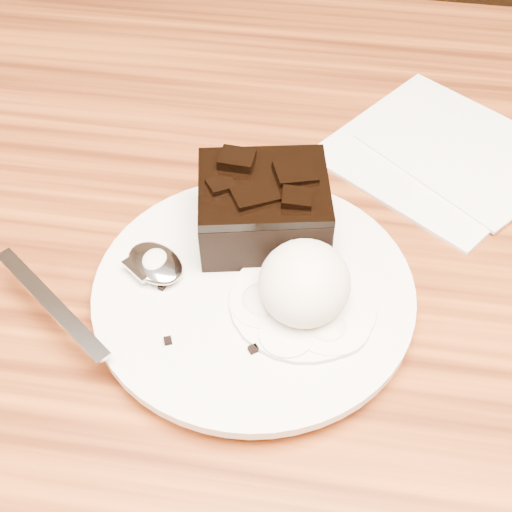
# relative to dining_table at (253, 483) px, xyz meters

# --- Properties ---
(dining_table) EXTENTS (1.20, 0.80, 0.75)m
(dining_table) POSITION_rel_dining_table_xyz_m (0.00, 0.00, 0.00)
(dining_table) COLOR #4A1F0E
(dining_table) RESTS_ON floor
(plate) EXTENTS (0.22, 0.22, 0.02)m
(plate) POSITION_rel_dining_table_xyz_m (0.01, -0.04, 0.38)
(plate) COLOR silver
(plate) RESTS_ON dining_table
(brownie) EXTENTS (0.10, 0.09, 0.04)m
(brownie) POSITION_rel_dining_table_xyz_m (0.01, 0.01, 0.41)
(brownie) COLOR black
(brownie) RESTS_ON plate
(ice_cream_scoop) EXTENTS (0.06, 0.06, 0.05)m
(ice_cream_scoop) POSITION_rel_dining_table_xyz_m (0.04, -0.05, 0.41)
(ice_cream_scoop) COLOR white
(ice_cream_scoop) RESTS_ON plate
(melt_puddle) EXTENTS (0.10, 0.10, 0.00)m
(melt_puddle) POSITION_rel_dining_table_xyz_m (0.04, -0.05, 0.39)
(melt_puddle) COLOR white
(melt_puddle) RESTS_ON plate
(spoon) EXTENTS (0.16, 0.14, 0.01)m
(spoon) POSITION_rel_dining_table_xyz_m (-0.06, -0.03, 0.40)
(spoon) COLOR silver
(spoon) RESTS_ON plate
(napkin) EXTENTS (0.23, 0.23, 0.01)m
(napkin) POSITION_rel_dining_table_xyz_m (0.14, 0.14, 0.38)
(napkin) COLOR white
(napkin) RESTS_ON dining_table
(crumb_a) EXTENTS (0.01, 0.01, 0.00)m
(crumb_a) POSITION_rel_dining_table_xyz_m (0.02, -0.09, 0.40)
(crumb_a) COLOR black
(crumb_a) RESTS_ON plate
(crumb_b) EXTENTS (0.01, 0.01, 0.00)m
(crumb_b) POSITION_rel_dining_table_xyz_m (0.04, -0.06, 0.39)
(crumb_b) COLOR black
(crumb_b) RESTS_ON plate
(crumb_c) EXTENTS (0.01, 0.01, 0.00)m
(crumb_c) POSITION_rel_dining_table_xyz_m (-0.05, -0.05, 0.40)
(crumb_c) COLOR black
(crumb_c) RESTS_ON plate
(crumb_d) EXTENTS (0.01, 0.01, 0.00)m
(crumb_d) POSITION_rel_dining_table_xyz_m (-0.04, -0.09, 0.40)
(crumb_d) COLOR black
(crumb_d) RESTS_ON plate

